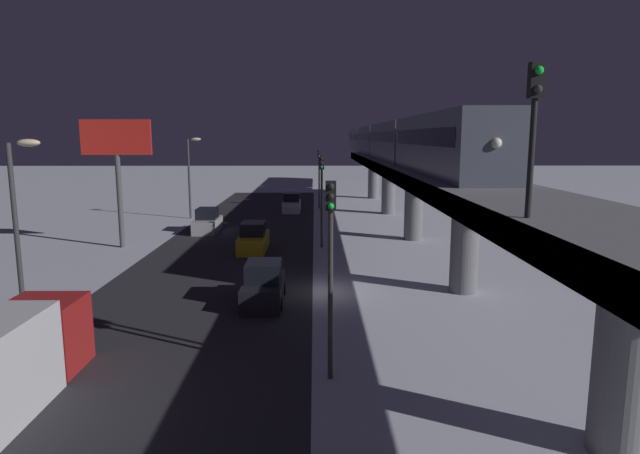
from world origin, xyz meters
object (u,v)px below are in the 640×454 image
traffic_light_near (331,252)px  traffic_light_mid (322,188)px  rail_signal (534,113)px  sedan_white (292,204)px  commercial_billboard (117,150)px  subway_train (383,140)px  traffic_light_far (319,170)px  sedan_black (264,286)px  sedan_yellow (253,239)px  sedan_silver (207,222)px

traffic_light_near → traffic_light_mid: bearing=-90.0°
rail_signal → sedan_white: (8.07, -41.79, -7.53)m
sedan_white → commercial_billboard: commercial_billboard is taller
subway_train → traffic_light_far: 7.74m
sedan_white → traffic_light_near: (-2.90, 39.49, 3.40)m
subway_train → traffic_light_mid: (6.99, 21.89, -3.18)m
traffic_light_mid → traffic_light_far: size_ratio=1.00×
sedan_black → sedan_white: same height
sedan_yellow → traffic_light_far: (-4.70, -22.03, 3.40)m
rail_signal → commercial_billboard: size_ratio=0.45×
sedan_black → sedan_yellow: (1.80, -11.84, 0.01)m
sedan_silver → sedan_yellow: bearing=121.9°
subway_train → traffic_light_far: (6.99, 0.89, -3.18)m
traffic_light_near → commercial_billboard: (14.12, -21.19, 2.63)m
traffic_light_far → commercial_billboard: 25.30m
sedan_white → traffic_light_far: 5.13m
rail_signal → traffic_light_mid: 24.22m
sedan_white → sedan_silver: bearing=-117.8°
sedan_silver → traffic_light_near: bearing=108.8°
sedan_yellow → traffic_light_far: bearing=78.0°
traffic_light_near → sedan_silver: bearing=-71.2°
commercial_billboard → sedan_white: bearing=-121.5°
rail_signal → sedan_white: size_ratio=0.94×
sedan_silver → traffic_light_near: size_ratio=0.66×
sedan_black → sedan_yellow: size_ratio=0.93×
traffic_light_mid → sedan_black: bearing=77.3°
rail_signal → sedan_silver: rail_signal is taller
subway_train → sedan_white: subway_train is taller
subway_train → traffic_light_near: bearing=80.7°
sedan_silver → commercial_billboard: commercial_billboard is taller
rail_signal → traffic_light_near: bearing=-23.9°
sedan_black → sedan_white: 31.36m
sedan_black → traffic_light_far: traffic_light_far is taller
sedan_black → traffic_light_near: size_ratio=0.67×
traffic_light_near → traffic_light_mid: (0.00, -21.01, 0.00)m
sedan_white → subway_train: bearing=19.0°
sedan_silver → commercial_billboard: size_ratio=0.48×
subway_train → sedan_yellow: (11.69, 22.92, -6.58)m
sedan_black → subway_train: bearing=74.1°
subway_train → sedan_silver: bearing=43.6°
sedan_white → sedan_yellow: same height
rail_signal → commercial_billboard: 30.43m
sedan_silver → traffic_light_far: size_ratio=0.66×
sedan_yellow → commercial_billboard: bearing=172.7°
sedan_yellow → sedan_silver: bearing=121.9°
sedan_black → commercial_billboard: 18.24m
sedan_white → traffic_light_near: size_ratio=0.66×
sedan_yellow → traffic_light_near: traffic_light_near is taller
subway_train → sedan_black: subway_train is taller
sedan_yellow → sedan_white: bearing=84.7°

